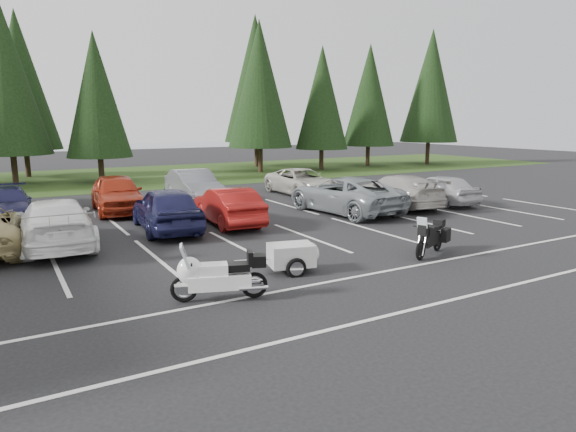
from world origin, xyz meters
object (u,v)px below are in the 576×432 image
at_px(car_far_1, 7,204).
at_px(car_far_3, 194,186).
at_px(car_near_4, 167,209).
at_px(car_near_8, 440,189).
at_px(car_far_2, 117,193).
at_px(cargo_trailer, 291,258).
at_px(touring_motorcycle, 219,272).
at_px(car_near_7, 397,191).
at_px(car_near_3, 56,223).
at_px(adventure_motorcycle, 430,234).
at_px(car_near_5, 228,206).
at_px(car_near_6, 345,195).
at_px(car_far_4, 302,182).

bearing_deg(car_far_1, car_far_3, 6.07).
relative_size(car_near_4, car_near_8, 1.14).
xyz_separation_m(car_far_2, cargo_trailer, (2.05, -11.81, -0.44)).
bearing_deg(touring_motorcycle, car_near_4, 100.59).
distance_m(car_near_8, touring_motorcycle, 16.37).
distance_m(car_near_7, touring_motorcycle, 14.49).
xyz_separation_m(car_near_7, car_far_1, (-16.09, 5.41, -0.10)).
bearing_deg(car_far_2, car_far_1, -179.77).
height_order(car_far_2, touring_motorcycle, car_far_2).
bearing_deg(car_near_3, cargo_trailer, 132.89).
bearing_deg(car_near_4, adventure_motorcycle, 133.07).
distance_m(car_near_4, touring_motorcycle, 8.01).
bearing_deg(car_near_7, adventure_motorcycle, 59.90).
xyz_separation_m(cargo_trailer, adventure_motorcycle, (4.50, -0.58, 0.25)).
height_order(car_near_5, touring_motorcycle, car_near_5).
bearing_deg(cargo_trailer, car_far_1, 130.88).
xyz_separation_m(car_near_6, car_far_1, (-13.00, 5.48, -0.14)).
xyz_separation_m(car_near_3, car_far_3, (6.96, 6.52, 0.02)).
bearing_deg(car_near_8, adventure_motorcycle, 46.73).
height_order(car_far_1, cargo_trailer, car_far_1).
relative_size(car_near_7, touring_motorcycle, 2.15).
height_order(car_near_7, car_far_3, car_far_3).
bearing_deg(car_near_5, car_far_1, -31.49).
bearing_deg(car_near_7, car_near_6, 6.73).
relative_size(car_near_7, car_far_2, 1.06).
bearing_deg(car_far_3, car_near_4, -116.19).
height_order(car_near_4, car_far_2, car_far_2).
distance_m(car_far_1, touring_motorcycle, 13.75).
bearing_deg(car_near_6, car_near_4, -6.61).
xyz_separation_m(car_near_4, car_far_3, (3.14, 5.84, -0.02)).
relative_size(car_near_3, adventure_motorcycle, 2.54).
bearing_deg(car_near_7, car_far_4, -66.22).
bearing_deg(car_near_7, car_far_2, -17.93).
bearing_deg(car_far_3, car_far_4, -1.27).
relative_size(car_near_4, adventure_motorcycle, 2.27).
bearing_deg(car_far_3, car_near_6, -49.43).
xyz_separation_m(car_near_6, car_far_3, (-4.80, 6.04, 0.00)).
xyz_separation_m(car_near_5, car_near_7, (8.60, -0.09, 0.03)).
xyz_separation_m(car_near_5, car_far_2, (-3.17, 5.00, 0.11)).
distance_m(car_near_6, car_near_8, 5.48).
xyz_separation_m(car_near_8, car_far_3, (-10.28, 6.36, 0.08)).
relative_size(car_near_8, car_far_3, 0.87).
bearing_deg(car_far_2, car_near_4, -77.06).
xyz_separation_m(car_near_4, cargo_trailer, (1.31, -6.85, -0.43)).
bearing_deg(car_near_3, car_far_3, -133.74).
bearing_deg(car_far_2, car_far_4, 7.55).
relative_size(car_far_3, touring_motorcycle, 2.02).
height_order(car_near_3, car_near_6, car_near_6).
xyz_separation_m(car_near_5, car_far_4, (6.74, 5.53, -0.02)).
bearing_deg(adventure_motorcycle, car_far_3, 78.22).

